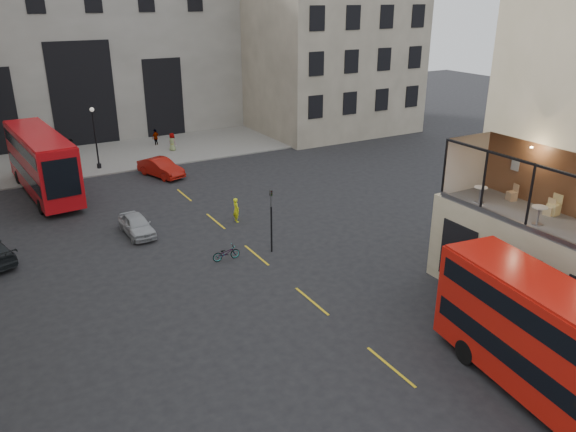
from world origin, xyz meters
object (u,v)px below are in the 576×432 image
cyclist (236,210)px  cafe_table_mid (539,213)px  car_a (137,225)px  cafe_chair_c (549,210)px  bus_near (569,353)px  bus_far (41,160)px  street_lamp_b (96,142)px  pedestrian_d (172,142)px  bicycle (226,253)px  pedestrian_c (156,138)px  cafe_chair_d (512,195)px  pedestrian_b (71,147)px  car_b (161,168)px  cafe_table_far (480,192)px  traffic_light_near (271,213)px  cafe_chair_b (554,209)px

cyclist → cafe_table_mid: cafe_table_mid is taller
car_a → cafe_table_mid: (12.96, -18.36, 4.51)m
cyclist → cafe_chair_c: bearing=-153.2°
bus_near → bus_far: (-12.38, 34.36, 0.13)m
street_lamp_b → bus_near: size_ratio=0.46×
pedestrian_d → bicycle: bearing=143.1°
cafe_table_mid → bus_far: bearing=119.8°
bus_far → pedestrian_c: (11.60, 10.04, -1.82)m
pedestrian_d → cafe_chair_d: 34.59m
pedestrian_c → cafe_chair_d: cafe_chair_d is taller
street_lamp_b → pedestrian_c: 8.75m
bus_near → street_lamp_b: bearing=100.9°
pedestrian_b → pedestrian_c: (7.89, -0.60, 0.07)m
bus_far → pedestrian_c: size_ratio=7.17×
car_b → cyclist: (1.20, -12.11, 0.08)m
car_a → cafe_chair_c: cafe_chair_c is taller
street_lamp_b → cafe_chair_d: cafe_chair_d is taller
cafe_chair_c → cafe_chair_d: size_ratio=0.94×
pedestrian_c → cafe_chair_c: cafe_chair_c is taller
pedestrian_d → cafe_table_mid: size_ratio=2.15×
cafe_chair_d → bicycle: bearing=139.3°
bus_far → cafe_table_mid: 33.85m
cafe_table_mid → cafe_table_far: size_ratio=1.06×
car_b → cafe_chair_d: bearing=-90.1°
bus_near → pedestrian_c: bus_near is taller
cyclist → pedestrian_d: 19.41m
pedestrian_d → cafe_chair_c: bearing=164.4°
bus_far → cyclist: bearing=-50.1°
car_b → pedestrian_d: pedestrian_d is taller
pedestrian_b → street_lamp_b: bearing=-146.9°
car_a → cyclist: 6.39m
car_a → traffic_light_near: bearing=-49.0°
cafe_chair_b → bicycle: bearing=133.5°
bicycle → pedestrian_c: (4.45, 27.07, 0.42)m
bicycle → pedestrian_d: bearing=-9.4°
street_lamp_b → traffic_light_near: bearing=-77.2°
bus_far → cafe_chair_c: cafe_chair_c is taller
street_lamp_b → cafe_chair_c: bearing=-68.3°
traffic_light_near → bicycle: 3.41m
pedestrian_b → pedestrian_c: pedestrian_c is taller
pedestrian_d → cafe_table_far: size_ratio=2.28×
car_a → pedestrian_b: pedestrian_b is taller
traffic_light_near → pedestrian_b: traffic_light_near is taller
cafe_chair_d → car_a: bearing=132.8°
bus_far → car_a: (3.79, -10.94, -2.01)m
car_b → pedestrian_d: bearing=44.7°
cafe_table_mid → cafe_chair_c: bearing=19.3°
car_a → bicycle: bearing=-63.6°
cafe_table_mid → bicycle: bearing=128.0°
bicycle → car_a: bearing=31.5°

